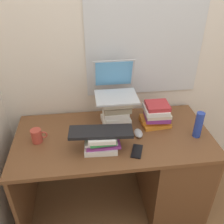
% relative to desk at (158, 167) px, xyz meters
% --- Properties ---
extents(ground_plane, '(6.00, 6.00, 0.00)m').
position_rel_desk_xyz_m(ground_plane, '(-0.37, 0.03, -0.41)').
color(ground_plane, brown).
extents(wall_back, '(6.00, 0.06, 2.60)m').
position_rel_desk_xyz_m(wall_back, '(-0.36, 0.43, 0.89)').
color(wall_back, silver).
rests_on(wall_back, ground).
extents(desk, '(1.44, 0.71, 0.75)m').
position_rel_desk_xyz_m(desk, '(0.00, 0.00, 0.00)').
color(desk, brown).
rests_on(desk, ground).
extents(book_stack_tall, '(0.23, 0.20, 0.25)m').
position_rel_desk_xyz_m(book_stack_tall, '(-0.33, 0.15, 0.46)').
color(book_stack_tall, orange).
rests_on(book_stack_tall, desk).
extents(book_stack_keyboard_riser, '(0.24, 0.19, 0.13)m').
position_rel_desk_xyz_m(book_stack_keyboard_riser, '(-0.46, -0.11, 0.40)').
color(book_stack_keyboard_riser, white).
rests_on(book_stack_keyboard_riser, desk).
extents(book_stack_side, '(0.23, 0.20, 0.18)m').
position_rel_desk_xyz_m(book_stack_side, '(-0.02, 0.14, 0.43)').
color(book_stack_side, orange).
rests_on(book_stack_side, desk).
extents(laptop, '(0.30, 0.30, 0.24)m').
position_rel_desk_xyz_m(laptop, '(-0.33, 0.21, 0.65)').
color(laptop, '#B7BABF').
rests_on(laptop, book_stack_tall).
extents(keyboard, '(0.43, 0.17, 0.02)m').
position_rel_desk_xyz_m(keyboard, '(-0.47, -0.10, 0.48)').
color(keyboard, black).
rests_on(keyboard, book_stack_keyboard_riser).
extents(computer_mouse, '(0.06, 0.10, 0.04)m').
position_rel_desk_xyz_m(computer_mouse, '(-0.18, 0.01, 0.36)').
color(computer_mouse, '#A5A8AD').
rests_on(computer_mouse, desk).
extents(mug, '(0.11, 0.07, 0.10)m').
position_rel_desk_xyz_m(mug, '(-0.91, 0.03, 0.39)').
color(mug, '#B23F33').
rests_on(mug, desk).
extents(water_bottle, '(0.06, 0.06, 0.20)m').
position_rel_desk_xyz_m(water_bottle, '(0.23, -0.06, 0.44)').
color(water_bottle, '#263FA5').
rests_on(water_bottle, desk).
extents(cell_phone, '(0.11, 0.15, 0.01)m').
position_rel_desk_xyz_m(cell_phone, '(-0.23, -0.17, 0.35)').
color(cell_phone, black).
rests_on(cell_phone, desk).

